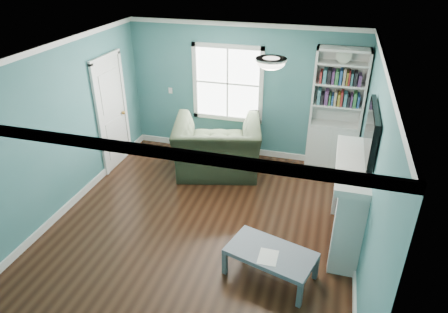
# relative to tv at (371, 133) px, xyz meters

# --- Properties ---
(floor) EXTENTS (5.00, 5.00, 0.00)m
(floor) POSITION_rel_tv_xyz_m (-2.20, -0.20, -1.72)
(floor) COLOR black
(floor) RESTS_ON ground
(room_walls) EXTENTS (5.00, 5.00, 5.00)m
(room_walls) POSITION_rel_tv_xyz_m (-2.20, -0.20, -0.14)
(room_walls) COLOR #357373
(room_walls) RESTS_ON ground
(trim) EXTENTS (4.50, 5.00, 2.60)m
(trim) POSITION_rel_tv_xyz_m (-2.20, -0.20, -0.49)
(trim) COLOR white
(trim) RESTS_ON ground
(window) EXTENTS (1.40, 0.06, 1.50)m
(window) POSITION_rel_tv_xyz_m (-2.50, 2.29, -0.27)
(window) COLOR white
(window) RESTS_ON room_walls
(bookshelf) EXTENTS (0.90, 0.35, 2.31)m
(bookshelf) POSITION_rel_tv_xyz_m (-0.43, 2.10, -0.80)
(bookshelf) COLOR silver
(bookshelf) RESTS_ON ground
(fireplace) EXTENTS (0.44, 1.58, 1.30)m
(fireplace) POSITION_rel_tv_xyz_m (-0.12, 0.00, -1.09)
(fireplace) COLOR black
(fireplace) RESTS_ON ground
(tv) EXTENTS (0.06, 1.10, 0.65)m
(tv) POSITION_rel_tv_xyz_m (0.00, 0.00, 0.00)
(tv) COLOR black
(tv) RESTS_ON fireplace
(door) EXTENTS (0.12, 0.98, 2.17)m
(door) POSITION_rel_tv_xyz_m (-4.42, 1.20, -0.65)
(door) COLOR silver
(door) RESTS_ON ground
(ceiling_fixture) EXTENTS (0.38, 0.38, 0.15)m
(ceiling_fixture) POSITION_rel_tv_xyz_m (-1.30, -0.10, 0.82)
(ceiling_fixture) COLOR white
(ceiling_fixture) RESTS_ON room_walls
(light_switch) EXTENTS (0.08, 0.01, 0.12)m
(light_switch) POSITION_rel_tv_xyz_m (-3.70, 2.28, -0.52)
(light_switch) COLOR white
(light_switch) RESTS_ON room_walls
(recliner) EXTENTS (1.74, 1.35, 1.34)m
(recliner) POSITION_rel_tv_xyz_m (-2.45, 1.40, -1.05)
(recliner) COLOR black
(recliner) RESTS_ON ground
(coffee_table) EXTENTS (1.21, 0.87, 0.40)m
(coffee_table) POSITION_rel_tv_xyz_m (-1.02, -1.00, -1.38)
(coffee_table) COLOR #4F595F
(coffee_table) RESTS_ON ground
(paper_sheet) EXTENTS (0.23, 0.30, 0.00)m
(paper_sheet) POSITION_rel_tv_xyz_m (-1.04, -1.11, -1.33)
(paper_sheet) COLOR white
(paper_sheet) RESTS_ON coffee_table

